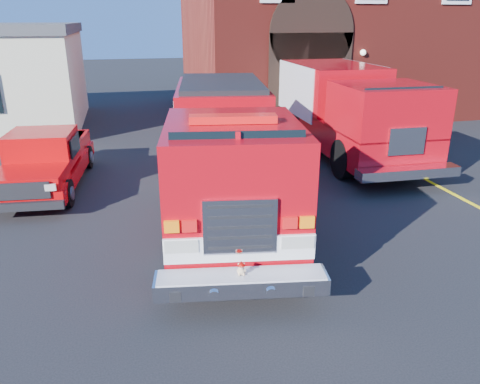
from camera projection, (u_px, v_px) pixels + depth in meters
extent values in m
plane|color=black|center=(228.00, 227.00, 10.83)|extent=(100.00, 100.00, 0.00)
cube|color=yellow|center=(445.00, 189.00, 13.19)|extent=(0.12, 3.00, 0.01)
cube|color=yellow|center=(389.00, 160.00, 15.92)|extent=(0.12, 3.00, 0.01)
cube|color=yellow|center=(349.00, 139.00, 18.65)|extent=(0.12, 3.00, 0.01)
cube|color=maroon|center=(338.00, 29.00, 24.19)|extent=(15.00, 10.00, 8.00)
cube|color=black|center=(309.00, 83.00, 19.53)|extent=(3.60, 0.12, 4.00)
cylinder|color=black|center=(312.00, 33.00, 18.84)|extent=(3.60, 0.12, 3.60)
cylinder|color=black|center=(178.00, 243.00, 8.87)|extent=(0.51, 1.13, 1.08)
cylinder|color=black|center=(290.00, 239.00, 9.03)|extent=(0.51, 1.13, 1.08)
cube|color=#B20711|center=(226.00, 175.00, 11.79)|extent=(3.86, 9.15, 0.89)
cube|color=#B20711|center=(221.00, 113.00, 13.52)|extent=(3.13, 4.68, 1.58)
cube|color=#B20711|center=(233.00, 162.00, 8.71)|extent=(2.94, 3.51, 1.48)
cube|color=black|center=(238.00, 161.00, 7.42)|extent=(2.15, 0.43, 0.93)
cube|color=red|center=(233.00, 119.00, 8.42)|extent=(1.61, 0.58, 0.14)
cube|color=white|center=(240.00, 249.00, 7.56)|extent=(2.44, 0.45, 0.43)
cube|color=silver|center=(240.00, 227.00, 7.41)|extent=(1.18, 0.25, 0.93)
cube|color=silver|center=(241.00, 283.00, 7.46)|extent=(2.81, 0.98, 0.28)
cube|color=#B7B7BF|center=(178.00, 114.00, 13.42)|extent=(0.61, 3.51, 1.28)
cube|color=#B7B7BF|center=(264.00, 112.00, 13.61)|extent=(0.61, 3.51, 1.28)
sphere|color=#E3B989|center=(241.00, 271.00, 7.39)|extent=(0.14, 0.14, 0.12)
sphere|color=#E3B989|center=(241.00, 266.00, 7.35)|extent=(0.12, 0.12, 0.10)
sphere|color=#E3B989|center=(239.00, 264.00, 7.35)|extent=(0.04, 0.04, 0.04)
sphere|color=#E3B989|center=(244.00, 264.00, 7.36)|extent=(0.04, 0.04, 0.04)
ellipsoid|color=#B30703|center=(241.00, 264.00, 7.35)|extent=(0.12, 0.12, 0.06)
cylinder|color=#B30703|center=(241.00, 266.00, 7.34)|extent=(0.14, 0.14, 0.01)
cylinder|color=black|center=(0.00, 197.00, 11.65)|extent=(0.32, 0.74, 0.72)
cylinder|color=black|center=(67.00, 193.00, 11.87)|extent=(0.32, 0.74, 0.72)
cube|color=#BB0508|center=(48.00, 170.00, 13.27)|extent=(2.27, 5.12, 0.41)
cube|color=#BB0508|center=(30.00, 178.00, 11.51)|extent=(1.78, 1.51, 0.32)
cube|color=#BB0508|center=(42.00, 148.00, 12.76)|extent=(1.81, 1.78, 0.90)
cube|color=#BB0508|center=(58.00, 145.00, 14.48)|extent=(1.84, 2.05, 0.50)
cube|color=black|center=(23.00, 207.00, 10.92)|extent=(1.85, 0.30, 0.20)
cylinder|color=black|center=(344.00, 159.00, 13.95)|extent=(0.42, 1.20, 1.19)
cylinder|color=black|center=(416.00, 155.00, 14.41)|extent=(0.42, 1.20, 1.19)
cube|color=#B20711|center=(341.00, 125.00, 16.84)|extent=(2.99, 8.72, 0.97)
cube|color=#B20711|center=(326.00, 85.00, 17.90)|extent=(2.88, 5.49, 1.62)
cube|color=#B20711|center=(385.00, 109.00, 13.67)|extent=(2.79, 2.68, 1.40)
cube|color=#B7B7BF|center=(292.00, 88.00, 17.67)|extent=(0.20, 4.53, 1.84)
cube|color=#B7B7BF|center=(359.00, 86.00, 18.20)|extent=(0.20, 4.53, 1.84)
cube|color=silver|center=(408.00, 172.00, 12.75)|extent=(2.93, 0.58, 0.27)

